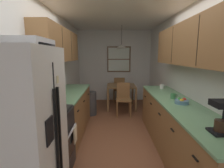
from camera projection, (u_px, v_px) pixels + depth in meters
name	position (u px, v px, depth m)	size (l,w,h in m)	color
ground_plane	(116.00, 129.00, 3.89)	(12.00, 12.00, 0.00)	brown
wall_left	(54.00, 73.00, 3.67)	(0.10, 9.00, 2.55)	silver
wall_right	(179.00, 73.00, 3.68)	(0.10, 9.00, 2.55)	silver
wall_back	(114.00, 66.00, 6.29)	(4.40, 0.10, 2.55)	silver
ceiling_slab	(116.00, 9.00, 3.46)	(4.40, 9.00, 0.08)	white
refrigerator	(20.00, 140.00, 1.60)	(0.71, 0.77, 1.74)	white
stove_range	(48.00, 141.00, 2.37)	(0.66, 0.63, 1.10)	black
microwave_over_range	(33.00, 52.00, 2.17)	(0.39, 0.64, 0.35)	silver
counter_left	(70.00, 112.00, 3.65)	(0.64, 1.95, 0.90)	olive
upper_cabinets_left	(59.00, 45.00, 3.37)	(0.33, 2.03, 0.63)	olive
counter_right	(177.00, 128.00, 2.86)	(0.64, 3.10, 0.90)	olive
upper_cabinets_right	(193.00, 43.00, 2.58)	(0.33, 2.78, 0.68)	olive
dining_table	(121.00, 89.00, 5.38)	(0.88, 0.87, 0.73)	brown
dining_chair_near	(123.00, 97.00, 4.77)	(0.40, 0.40, 0.90)	olive
dining_chair_far	(119.00, 89.00, 6.03)	(0.41, 0.41, 0.90)	olive
pendant_light	(121.00, 46.00, 5.16)	(0.33, 0.33, 0.67)	black
back_window	(119.00, 59.00, 6.18)	(0.84, 0.05, 0.92)	brown
trash_bin	(90.00, 103.00, 4.78)	(0.34, 0.34, 0.66)	#3F3F42
storage_canister	(57.00, 95.00, 2.83)	(0.12, 0.12, 0.20)	red
dish_towel	(75.00, 134.00, 2.52)	(0.02, 0.16, 0.24)	beige
mug_by_coffeemaker	(162.00, 86.00, 3.91)	(0.12, 0.09, 0.10)	white
mug_spare	(173.00, 96.00, 3.02)	(0.12, 0.09, 0.10)	#3F7F4C
fruit_bowl	(181.00, 101.00, 2.70)	(0.21, 0.21, 0.09)	#597F9E
table_serving_bowl	(122.00, 84.00, 5.42)	(0.19, 0.19, 0.06)	silver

